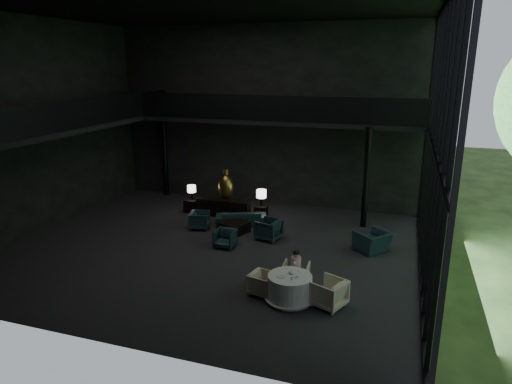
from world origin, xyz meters
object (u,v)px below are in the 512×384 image
(table_lamp_right, at_px, (261,194))
(lounge_armchair_east, at_px, (268,227))
(table_lamp_left, at_px, (192,189))
(window_armchair, at_px, (373,238))
(bronze_urn, at_px, (226,186))
(coffee_table, at_px, (234,227))
(dining_chair_west, at_px, (263,284))
(sofa, at_px, (241,216))
(dining_table, at_px, (290,290))
(lounge_armchair_west, at_px, (200,220))
(dining_chair_east, at_px, (329,291))
(side_table_left, at_px, (191,206))
(side_table_right, at_px, (261,212))
(child, at_px, (296,260))
(dining_chair_north, at_px, (296,274))
(console, at_px, (224,208))
(lounge_armchair_south, at_px, (225,238))

(table_lamp_right, xyz_separation_m, lounge_armchair_east, (0.98, -2.22, -0.58))
(table_lamp_left, height_order, window_armchair, table_lamp_left)
(bronze_urn, distance_m, coffee_table, 2.49)
(table_lamp_right, xyz_separation_m, dining_chair_west, (2.03, -6.28, -0.72))
(sofa, xyz_separation_m, dining_table, (3.37, -5.35, -0.06))
(sofa, distance_m, lounge_armchair_west, 1.69)
(sofa, bearing_deg, lounge_armchair_west, 12.13)
(table_lamp_left, relative_size, dining_chair_east, 0.69)
(window_armchair, bearing_deg, side_table_left, -64.47)
(table_lamp_right, relative_size, dining_chair_east, 0.77)
(side_table_right, bearing_deg, coffee_table, -104.13)
(coffee_table, height_order, dining_chair_east, dining_chair_east)
(child, bearing_deg, lounge_armchair_west, -35.93)
(lounge_armchair_east, height_order, dining_chair_north, lounge_armchair_east)
(dining_chair_east, distance_m, child, 1.53)
(window_armchair, height_order, dining_chair_east, window_armchair)
(side_table_right, height_order, dining_chair_west, dining_chair_west)
(side_table_left, height_order, lounge_armchair_west, lounge_armchair_west)
(coffee_table, distance_m, dining_chair_east, 6.25)
(lounge_armchair_east, bearing_deg, table_lamp_right, -142.97)
(console, height_order, side_table_left, console)
(coffee_table, distance_m, dining_chair_west, 5.02)
(dining_chair_east, bearing_deg, table_lamp_right, -124.75)
(child, bearing_deg, dining_chair_north, 102.89)
(bronze_urn, bearing_deg, window_armchair, -18.92)
(lounge_armchair_west, xyz_separation_m, dining_chair_west, (3.95, -4.29, -0.05))
(bronze_urn, bearing_deg, dining_chair_east, -49.20)
(console, xyz_separation_m, dining_chair_west, (3.63, -6.02, -0.05))
(table_lamp_left, relative_size, table_lamp_right, 0.90)
(coffee_table, bearing_deg, dining_chair_west, -59.98)
(lounge_armchair_south, height_order, dining_chair_east, dining_chair_east)
(lounge_armchair_east, bearing_deg, coffee_table, -87.76)
(side_table_left, bearing_deg, console, -3.15)
(side_table_left, relative_size, sofa, 0.27)
(bronze_urn, relative_size, table_lamp_right, 1.83)
(lounge_armchair_east, height_order, coffee_table, lounge_armchair_east)
(dining_table, bearing_deg, coffee_table, 126.66)
(console, relative_size, table_lamp_left, 3.65)
(lounge_armchair_east, xyz_separation_m, window_armchair, (3.77, 0.06, 0.03))
(side_table_right, relative_size, window_armchair, 0.47)
(lounge_armchair_south, height_order, child, child)
(lounge_armchair_east, xyz_separation_m, dining_chair_west, (1.05, -4.06, -0.15))
(sofa, xyz_separation_m, lounge_armchair_west, (-1.41, -0.93, -0.02))
(dining_table, height_order, dining_chair_north, dining_chair_north)
(coffee_table, bearing_deg, lounge_armchair_east, -10.92)
(window_armchair, xyz_separation_m, coffee_table, (-5.23, 0.23, -0.30))
(table_lamp_right, relative_size, lounge_armchair_west, 0.95)
(table_lamp_right, bearing_deg, sofa, -116.03)
(window_armchair, bearing_deg, dining_chair_north, 9.49)
(coffee_table, bearing_deg, dining_table, -53.34)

